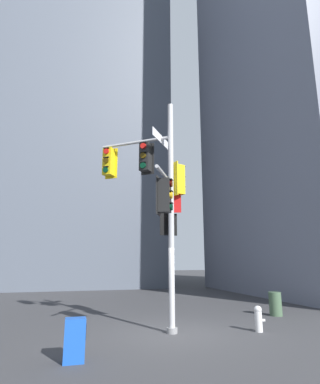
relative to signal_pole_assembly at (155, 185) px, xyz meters
name	(u,v)px	position (x,y,z in m)	size (l,w,h in m)	color
ground	(172,333)	(0.48, -0.21, -4.55)	(120.00, 120.00, 0.00)	#38383A
building_tower_right	(313,51)	(15.31, 8.28, 14.08)	(13.88, 13.88, 37.27)	slate
building_mid_block	(89,40)	(-1.98, 21.56, 21.51)	(14.42, 14.42, 52.12)	#4C5460
signal_pole_assembly	(155,185)	(0.00, 0.00, 0.00)	(2.68, 3.57, 7.41)	#B2B2B5
fire_hydrant	(258,318)	(3.08, -0.75, -4.16)	(0.33, 0.23, 0.76)	silver
newspaper_box	(75,340)	(-2.37, -2.24, -4.11)	(0.45, 0.36, 0.89)	#194CB2
trash_bin	(275,304)	(5.33, 1.55, -4.11)	(0.48, 0.48, 0.89)	#3F593F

